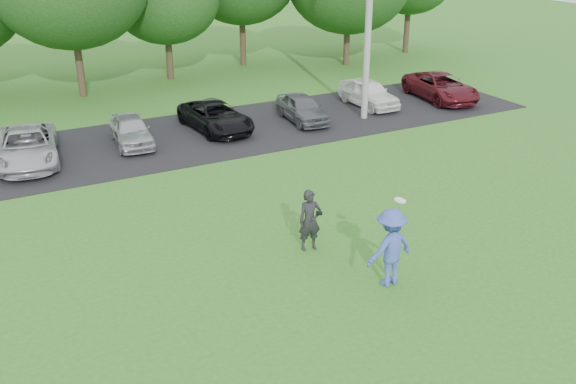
{
  "coord_description": "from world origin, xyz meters",
  "views": [
    {
      "loc": [
        -7.55,
        -10.81,
        8.32
      ],
      "look_at": [
        0.0,
        3.5,
        1.3
      ],
      "focal_mm": 40.0,
      "sensor_mm": 36.0,
      "label": 1
    }
  ],
  "objects": [
    {
      "name": "ground",
      "position": [
        0.0,
        0.0,
        0.0
      ],
      "size": [
        100.0,
        100.0,
        0.0
      ],
      "primitive_type": "plane",
      "color": "#2C681D",
      "rests_on": "ground"
    },
    {
      "name": "frisbee_player",
      "position": [
        0.94,
        0.03,
        1.0
      ],
      "size": [
        1.34,
        0.84,
        2.39
      ],
      "color": "#3D52AE",
      "rests_on": "ground"
    },
    {
      "name": "parking_lot",
      "position": [
        0.0,
        13.0,
        0.01
      ],
      "size": [
        32.0,
        6.5,
        0.03
      ],
      "primitive_type": "cube",
      "color": "black",
      "rests_on": "ground"
    },
    {
      "name": "utility_pole",
      "position": [
        8.23,
        11.87,
        5.07
      ],
      "size": [
        0.28,
        0.28,
        10.14
      ],
      "primitive_type": "cylinder",
      "color": "gray",
      "rests_on": "ground"
    },
    {
      "name": "camera_bystander",
      "position": [
        0.11,
        2.46,
        0.85
      ],
      "size": [
        0.68,
        0.51,
        1.71
      ],
      "color": "black",
      "rests_on": "ground"
    },
    {
      "name": "parked_cars",
      "position": [
        0.39,
        12.92,
        0.63
      ],
      "size": [
        28.92,
        5.12,
        1.25
      ],
      "color": "#B9BCC0",
      "rests_on": "parking_lot"
    }
  ]
}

